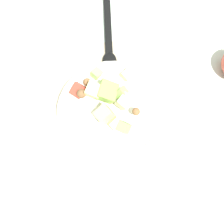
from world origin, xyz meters
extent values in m
plane|color=silver|center=(0.00, 0.00, 0.00)|extent=(2.40, 2.40, 0.00)
cube|color=tan|center=(0.00, 0.00, 0.00)|extent=(0.43, 0.33, 0.01)
cylinder|color=white|center=(0.01, -0.01, 0.04)|extent=(0.22, 0.22, 0.06)
torus|color=white|center=(0.01, -0.01, 0.06)|extent=(0.24, 0.24, 0.02)
cube|color=#E5D684|center=(0.04, 0.03, 0.10)|extent=(0.04, 0.04, 0.03)
cube|color=beige|center=(-0.03, -0.01, 0.09)|extent=(0.04, 0.03, 0.03)
sphere|color=brown|center=(0.07, 0.04, 0.08)|extent=(0.02, 0.03, 0.03)
cube|color=#93C160|center=(-0.04, -0.02, 0.09)|extent=(0.03, 0.04, 0.04)
cube|color=#BC3828|center=(0.06, 0.06, 0.07)|extent=(0.04, 0.04, 0.03)
cube|color=#8CB74C|center=(0.04, 0.00, 0.10)|extent=(0.05, 0.05, 0.04)
sphere|color=brown|center=(-0.01, -0.05, 0.09)|extent=(0.02, 0.02, 0.02)
cube|color=#93C160|center=(0.03, -0.03, 0.10)|extent=(0.03, 0.03, 0.03)
cube|color=beige|center=(0.08, -0.05, 0.08)|extent=(0.03, 0.03, 0.02)
sphere|color=brown|center=(0.04, 0.05, 0.09)|extent=(0.03, 0.03, 0.02)
cube|color=beige|center=(0.01, -0.03, 0.09)|extent=(0.04, 0.04, 0.03)
cube|color=#E5D684|center=(-0.01, 0.01, 0.09)|extent=(0.04, 0.05, 0.04)
cube|color=#A3CC6B|center=(0.09, 0.02, 0.07)|extent=(0.03, 0.03, 0.03)
ellipsoid|color=black|center=(0.15, -0.02, 0.01)|extent=(0.06, 0.04, 0.01)
cube|color=black|center=(0.26, -0.03, 0.01)|extent=(0.19, 0.04, 0.01)
camera|label=1|loc=(-0.19, 0.02, 0.62)|focal=44.43mm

